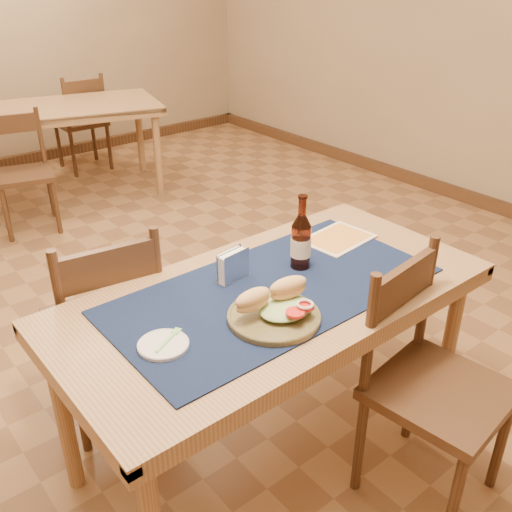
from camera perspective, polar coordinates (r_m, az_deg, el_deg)
room at (r=2.45m, az=-10.90°, el=17.55°), size 6.04×7.04×2.84m
main_table at (r=2.10m, az=1.73°, el=-5.38°), size 1.60×0.80×0.75m
placemat at (r=2.06m, az=1.76°, el=-3.40°), size 1.20×0.60×0.01m
baseboard at (r=3.00m, az=-8.59°, el=-8.67°), size 6.00×7.00×0.10m
back_table at (r=4.99m, az=-19.26°, el=13.06°), size 1.75×1.20×0.75m
chair_main_far at (r=2.43m, az=-14.71°, el=-6.45°), size 0.49×0.49×0.93m
chair_main_near at (r=2.15m, az=17.01°, el=-11.90°), size 0.48×0.48×0.94m
chair_back_near at (r=4.48m, az=-22.28°, el=7.92°), size 0.48×0.48×0.85m
chair_back_far at (r=5.63m, az=-17.01°, el=12.79°), size 0.42×0.42×0.89m
sandwich_plate at (r=1.89m, az=2.00°, el=-5.37°), size 0.31×0.31×0.12m
side_plate at (r=1.79m, az=-9.26°, el=-8.72°), size 0.16×0.16×0.01m
fork at (r=1.81m, az=-8.61°, el=-8.10°), size 0.13×0.08×0.00m
beer_bottle at (r=2.16m, az=4.52°, el=1.49°), size 0.08×0.08×0.29m
napkin_holder at (r=2.09m, az=-2.31°, el=-1.03°), size 0.14×0.06×0.12m
menu_card at (r=2.44m, az=8.20°, el=1.77°), size 0.31×0.24×0.01m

